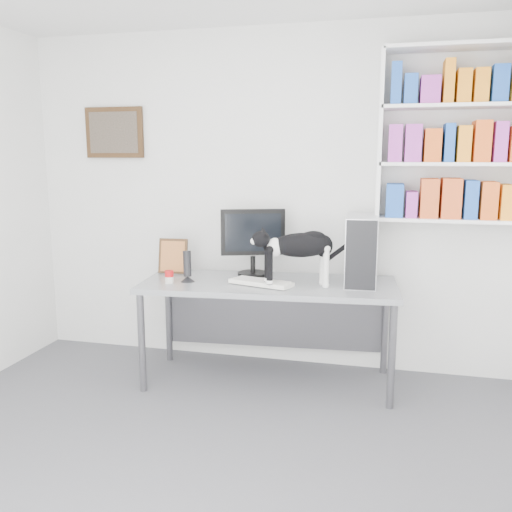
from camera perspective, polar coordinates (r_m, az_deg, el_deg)
name	(u,v)px	position (r m, az deg, el deg)	size (l,w,h in m)	color
room	(169,235)	(2.52, -9.15, 2.23)	(4.01, 4.01, 2.70)	#515256
bookshelf	(453,135)	(4.17, 19.99, 11.85)	(1.03, 0.28, 1.24)	white
wall_art	(114,133)	(4.84, -14.68, 12.46)	(0.52, 0.04, 0.42)	#472D16
desk	(268,332)	(4.14, 1.30, -8.05)	(1.88, 0.73, 0.78)	gray
monitor	(253,242)	(4.22, -0.34, 1.52)	(0.50, 0.24, 0.53)	black
keyboard	(261,283)	(3.94, 0.56, -2.81)	(0.46, 0.18, 0.04)	white
pc_tower	(361,249)	(4.04, 10.99, 0.68)	(0.22, 0.50, 0.50)	silver
speaker	(187,266)	(4.05, -7.25, -1.02)	(0.11, 0.11, 0.24)	black
leaning_print	(173,255)	(4.36, -8.73, 0.06)	(0.23, 0.09, 0.29)	#472D16
soup_can	(169,277)	(4.04, -9.11, -2.18)	(0.06, 0.06, 0.09)	red
cat	(299,259)	(3.85, 4.56, -0.30)	(0.66, 0.18, 0.41)	black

